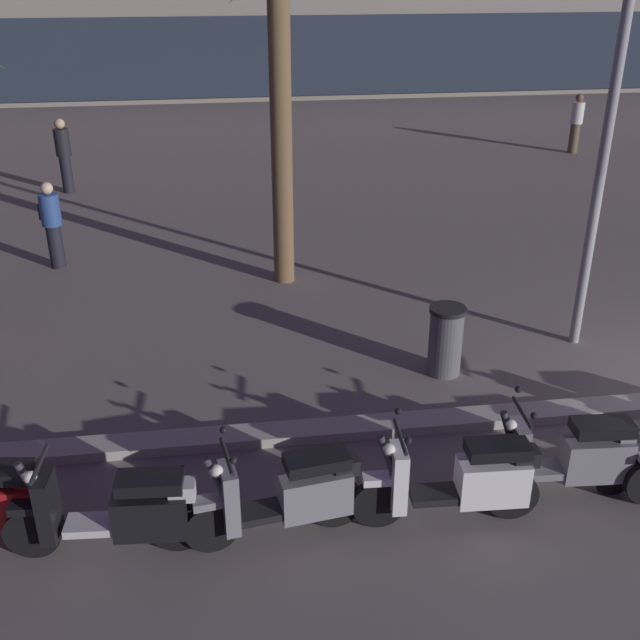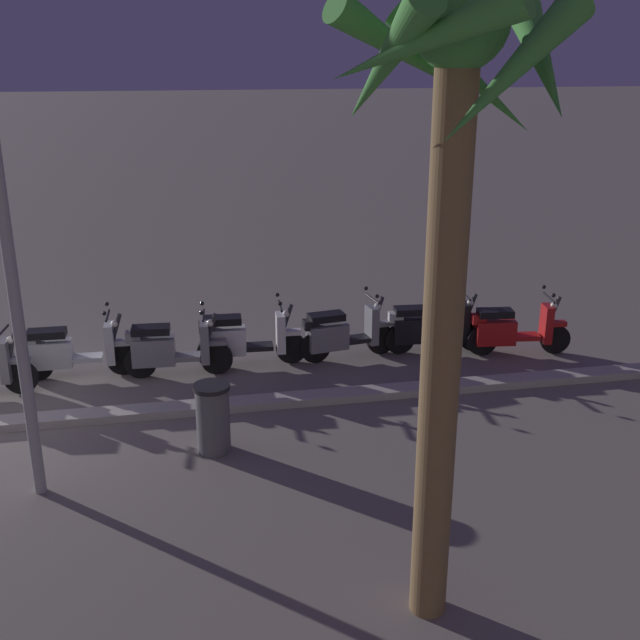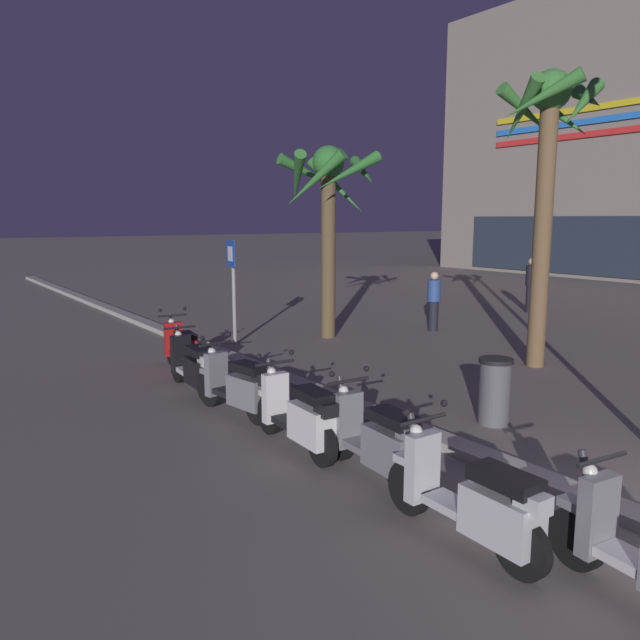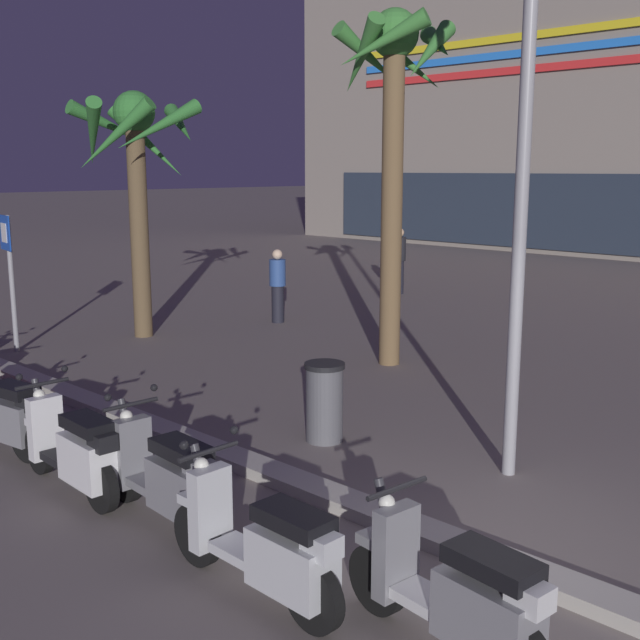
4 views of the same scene
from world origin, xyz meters
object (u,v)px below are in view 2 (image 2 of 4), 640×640
scooter_silver_far_back (69,351)px  litter_bin (213,417)px  scooter_black_mid_rear (428,328)px  scooter_grey_second_in_line (170,349)px  scooter_white_tail_end (242,339)px  palm_tree_far_corner (450,164)px  scooter_red_mid_centre (511,330)px  scooter_grey_lead_nearest (341,334)px

scooter_silver_far_back → litter_bin: size_ratio=1.96×
scooter_black_mid_rear → scooter_grey_second_in_line: 4.45m
scooter_silver_far_back → scooter_black_mid_rear: bearing=179.7°
scooter_grey_second_in_line → scooter_white_tail_end: bearing=-169.4°
scooter_silver_far_back → palm_tree_far_corner: size_ratio=0.33×
scooter_red_mid_centre → litter_bin: bearing=25.1°
scooter_white_tail_end → litter_bin: 2.94m
palm_tree_far_corner → litter_bin: 5.37m
scooter_black_mid_rear → scooter_silver_far_back: (6.02, -0.03, 0.00)m
scooter_grey_second_in_line → scooter_red_mid_centre: bearing=178.4°
scooter_silver_far_back → palm_tree_far_corner: palm_tree_far_corner is taller
scooter_black_mid_rear → scooter_grey_lead_nearest: bearing=0.7°
scooter_red_mid_centre → scooter_white_tail_end: 4.64m
scooter_grey_lead_nearest → scooter_silver_far_back: bearing=-0.7°
litter_bin → scooter_grey_lead_nearest: bearing=-129.7°
scooter_red_mid_centre → palm_tree_far_corner: 7.85m
scooter_red_mid_centre → scooter_grey_second_in_line: (5.82, -0.16, 0.02)m
scooter_grey_lead_nearest → litter_bin: (2.35, 2.83, 0.03)m
scooter_grey_second_in_line → scooter_black_mid_rear: bearing=-177.3°
scooter_grey_second_in_line → palm_tree_far_corner: 7.51m
scooter_black_mid_rear → scooter_silver_far_back: scooter_silver_far_back is taller
scooter_red_mid_centre → scooter_black_mid_rear: scooter_red_mid_centre is taller
scooter_black_mid_rear → scooter_silver_far_back: 6.02m
scooter_red_mid_centre → litter_bin: (5.28, 2.47, 0.04)m
scooter_black_mid_rear → scooter_grey_lead_nearest: size_ratio=1.06×
scooter_black_mid_rear → scooter_silver_far_back: bearing=-0.3°
palm_tree_far_corner → litter_bin: bearing=-62.9°
scooter_grey_lead_nearest → scooter_white_tail_end: bearing=-1.0°
scooter_grey_lead_nearest → scooter_silver_far_back: same height
scooter_black_mid_rear → scooter_grey_second_in_line: scooter_grey_second_in_line is taller
scooter_grey_second_in_line → litter_bin: (-0.53, 2.64, 0.02)m
scooter_black_mid_rear → scooter_silver_far_back: size_ratio=0.99×
scooter_black_mid_rear → scooter_grey_second_in_line: bearing=2.7°
scooter_black_mid_rear → scooter_white_tail_end: size_ratio=0.99×
palm_tree_far_corner → scooter_white_tail_end: bearing=-80.1°
scooter_grey_lead_nearest → scooter_grey_second_in_line: 2.89m
scooter_white_tail_end → palm_tree_far_corner: 7.42m
scooter_white_tail_end → scooter_silver_far_back: size_ratio=0.99×
scooter_black_mid_rear → scooter_white_tail_end: scooter_white_tail_end is taller
scooter_grey_lead_nearest → scooter_grey_second_in_line: (2.88, 0.19, 0.01)m
scooter_white_tail_end → scooter_silver_far_back: same height
scooter_black_mid_rear → litter_bin: 4.84m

